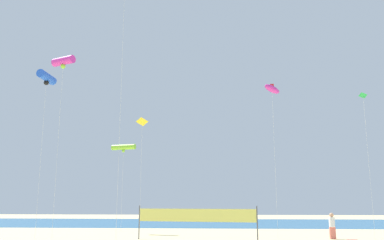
% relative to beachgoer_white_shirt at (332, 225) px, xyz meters
% --- Properties ---
extents(ocean_band, '(120.00, 20.00, 0.01)m').
position_rel_beachgoer_white_shirt_xyz_m(ocean_band, '(-8.08, 20.20, -0.99)').
color(ocean_band, '#28608C').
rests_on(ocean_band, ground).
extents(beachgoer_white_shirt, '(0.43, 0.43, 1.86)m').
position_rel_beachgoer_white_shirt_xyz_m(beachgoer_white_shirt, '(0.00, 0.00, 0.00)').
color(beachgoer_white_shirt, '#EA7260').
rests_on(beachgoer_white_shirt, ground).
extents(volleyball_net, '(8.53, 1.56, 2.40)m').
position_rel_beachgoer_white_shirt_xyz_m(volleyball_net, '(-9.89, -1.69, 0.64)').
color(volleyball_net, '#4C4C51').
rests_on(volleyball_net, ground).
extents(kite_lime_tube, '(2.39, 1.07, 7.84)m').
position_rel_beachgoer_white_shirt_xyz_m(kite_lime_tube, '(-17.01, 5.50, 6.57)').
color(kite_lime_tube, silver).
rests_on(kite_lime_tube, ground).
extents(kite_magenta_inflatable, '(1.60, 1.33, 11.85)m').
position_rel_beachgoer_white_shirt_xyz_m(kite_magenta_inflatable, '(-3.95, 0.04, 10.39)').
color(kite_magenta_inflatable, silver).
rests_on(kite_magenta_inflatable, ground).
extents(kite_yellow_diamond, '(0.70, 0.68, 8.95)m').
position_rel_beachgoer_white_shirt_xyz_m(kite_yellow_diamond, '(-14.02, -1.23, 7.63)').
color(kite_yellow_diamond, silver).
rests_on(kite_yellow_diamond, ground).
extents(kite_green_diamond, '(0.67, 0.66, 10.77)m').
position_rel_beachgoer_white_shirt_xyz_m(kite_green_diamond, '(2.73, -0.80, 9.31)').
color(kite_green_diamond, silver).
rests_on(kite_green_diamond, ground).
extents(kite_blue_tube, '(0.67, 2.00, 11.73)m').
position_rel_beachgoer_white_shirt_xyz_m(kite_blue_tube, '(-20.49, -4.05, 10.40)').
color(kite_blue_tube, silver).
rests_on(kite_blue_tube, ground).
extents(kite_magenta_tube, '(1.75, 1.17, 12.14)m').
position_rel_beachgoer_white_shirt_xyz_m(kite_magenta_tube, '(-18.48, -6.13, 10.83)').
color(kite_magenta_tube, silver).
rests_on(kite_magenta_tube, ground).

